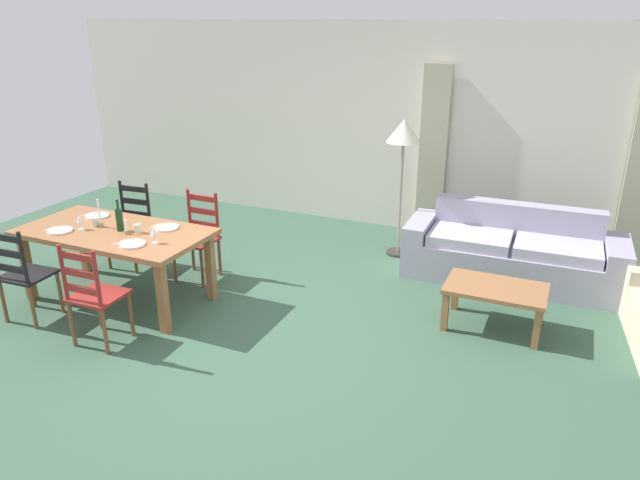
{
  "coord_description": "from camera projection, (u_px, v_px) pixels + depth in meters",
  "views": [
    {
      "loc": [
        2.5,
        -4.18,
        2.72
      ],
      "look_at": [
        0.4,
        0.53,
        0.75
      ],
      "focal_mm": 32.83,
      "sensor_mm": 36.0,
      "label": 1
    }
  ],
  "objects": [
    {
      "name": "fork_far_left",
      "position": [
        87.0,
        215.0,
        6.23
      ],
      "size": [
        0.03,
        0.17,
        0.01
      ],
      "primitive_type": "cube",
      "rotation": [
        0.0,
        0.0,
        -0.08
      ],
      "color": "silver",
      "rests_on": "dining_table"
    },
    {
      "name": "dining_chair_near_right",
      "position": [
        94.0,
        295.0,
        5.04
      ],
      "size": [
        0.43,
        0.41,
        0.96
      ],
      "color": "maroon",
      "rests_on": "ground_plane"
    },
    {
      "name": "couch",
      "position": [
        512.0,
        254.0,
        6.42
      ],
      "size": [
        2.3,
        0.86,
        0.8
      ],
      "color": "#A09BB1",
      "rests_on": "ground_plane"
    },
    {
      "name": "standing_lamp",
      "position": [
        403.0,
        139.0,
        6.69
      ],
      "size": [
        0.4,
        0.4,
        1.64
      ],
      "color": "#332D28",
      "rests_on": "ground_plane"
    },
    {
      "name": "coffee_table",
      "position": [
        495.0,
        293.0,
        5.36
      ],
      "size": [
        0.9,
        0.56,
        0.42
      ],
      "color": "#98623B",
      "rests_on": "ground_plane"
    },
    {
      "name": "ground_plane",
      "position": [
        258.0,
        328.0,
        5.49
      ],
      "size": [
        9.6,
        9.6,
        0.02
      ],
      "primitive_type": "cube",
      "color": "#385843"
    },
    {
      "name": "coffee_cup_primary",
      "position": [
        138.0,
        228.0,
        5.7
      ],
      "size": [
        0.07,
        0.07,
        0.09
      ],
      "primitive_type": "cylinder",
      "color": "beige",
      "rests_on": "dining_table"
    },
    {
      "name": "dining_chair_near_left",
      "position": [
        23.0,
        274.0,
        5.46
      ],
      "size": [
        0.44,
        0.42,
        0.96
      ],
      "color": "black",
      "rests_on": "ground_plane"
    },
    {
      "name": "fork_far_right",
      "position": [
        154.0,
        226.0,
        5.88
      ],
      "size": [
        0.02,
        0.17,
        0.01
      ],
      "primitive_type": "cube",
      "rotation": [
        0.0,
        0.0,
        0.01
      ],
      "color": "silver",
      "rests_on": "dining_table"
    },
    {
      "name": "coffee_cup_secondary",
      "position": [
        95.0,
        222.0,
        5.88
      ],
      "size": [
        0.07,
        0.07,
        0.09
      ],
      "primitive_type": "cylinder",
      "color": "beige",
      "rests_on": "dining_table"
    },
    {
      "name": "fork_near_left",
      "position": [
        49.0,
        229.0,
        5.8
      ],
      "size": [
        0.03,
        0.17,
        0.01
      ],
      "primitive_type": "cube",
      "rotation": [
        0.0,
        0.0,
        0.08
      ],
      "color": "silver",
      "rests_on": "dining_table"
    },
    {
      "name": "dining_table",
      "position": [
        115.0,
        238.0,
        5.82
      ],
      "size": [
        1.9,
        0.96,
        0.75
      ],
      "color": "#98623B",
      "rests_on": "ground_plane"
    },
    {
      "name": "candle_short",
      "position": [
        126.0,
        230.0,
        5.66
      ],
      "size": [
        0.05,
        0.05,
        0.15
      ],
      "color": "#998C66",
      "rests_on": "dining_table"
    },
    {
      "name": "wall_far",
      "position": [
        377.0,
        126.0,
        7.82
      ],
      "size": [
        9.6,
        0.16,
        2.7
      ],
      "primitive_type": "cube",
      "color": "silver",
      "rests_on": "ground_plane"
    },
    {
      "name": "dinner_plate_far_left",
      "position": [
        97.0,
        216.0,
        6.17
      ],
      "size": [
        0.24,
        0.24,
        0.02
      ],
      "primitive_type": "cylinder",
      "color": "white",
      "rests_on": "dining_table"
    },
    {
      "name": "dinner_plate_near_left",
      "position": [
        60.0,
        231.0,
        5.74
      ],
      "size": [
        0.24,
        0.24,
        0.02
      ],
      "primitive_type": "cylinder",
      "color": "white",
      "rests_on": "dining_table"
    },
    {
      "name": "dining_chair_far_left",
      "position": [
        131.0,
        225.0,
        6.73
      ],
      "size": [
        0.45,
        0.43,
        0.96
      ],
      "color": "black",
      "rests_on": "ground_plane"
    },
    {
      "name": "fork_near_right",
      "position": [
        120.0,
        242.0,
        5.46
      ],
      "size": [
        0.03,
        0.17,
        0.01
      ],
      "primitive_type": "cube",
      "rotation": [
        0.0,
        0.0,
        -0.06
      ],
      "color": "silver",
      "rests_on": "dining_table"
    },
    {
      "name": "wine_glass_near_left",
      "position": [
        80.0,
        219.0,
        5.76
      ],
      "size": [
        0.06,
        0.06,
        0.16
      ],
      "color": "white",
      "rests_on": "dining_table"
    },
    {
      "name": "wine_bottle",
      "position": [
        119.0,
        219.0,
        5.73
      ],
      "size": [
        0.07,
        0.07,
        0.32
      ],
      "color": "#143819",
      "rests_on": "dining_table"
    },
    {
      "name": "dining_chair_far_right",
      "position": [
        198.0,
        236.0,
        6.39
      ],
      "size": [
        0.42,
        0.4,
        0.96
      ],
      "color": "maroon",
      "rests_on": "ground_plane"
    },
    {
      "name": "dinner_plate_far_right",
      "position": [
        167.0,
        228.0,
        5.82
      ],
      "size": [
        0.24,
        0.24,
        0.02
      ],
      "primitive_type": "cylinder",
      "color": "white",
      "rests_on": "dining_table"
    },
    {
      "name": "dinner_plate_near_right",
      "position": [
        132.0,
        244.0,
        5.4
      ],
      "size": [
        0.24,
        0.24,
        0.02
      ],
      "primitive_type": "cylinder",
      "color": "white",
      "rests_on": "dining_table"
    },
    {
      "name": "candle_tall",
      "position": [
        100.0,
        219.0,
        5.84
      ],
      "size": [
        0.05,
        0.05,
        0.29
      ],
      "color": "#998C66",
      "rests_on": "dining_table"
    },
    {
      "name": "curtain_panel_left",
      "position": [
        433.0,
        152.0,
        7.48
      ],
      "size": [
        0.35,
        0.08,
        2.2
      ],
      "primitive_type": "cube",
      "color": "#B0A98E",
      "rests_on": "ground_plane"
    },
    {
      "name": "wine_glass_near_right",
      "position": [
        154.0,
        232.0,
        5.41
      ],
      "size": [
        0.06,
        0.06,
        0.16
      ],
      "color": "white",
      "rests_on": "dining_table"
    }
  ]
}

